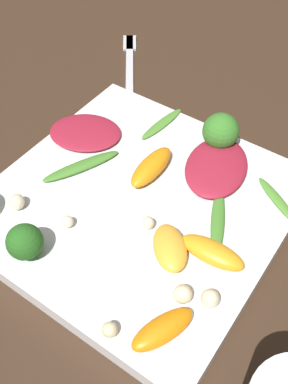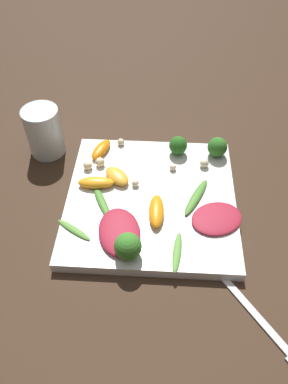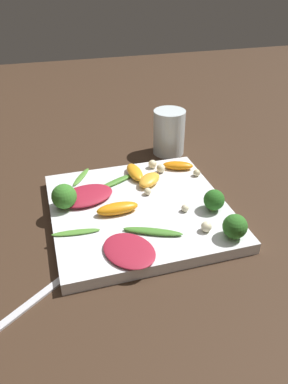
% 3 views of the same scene
% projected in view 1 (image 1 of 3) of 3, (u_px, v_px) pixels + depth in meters
% --- Properties ---
extents(ground_plane, '(2.40, 2.40, 0.00)m').
position_uv_depth(ground_plane, '(139.00, 210.00, 0.51)').
color(ground_plane, '#382619').
extents(plate, '(0.30, 0.30, 0.02)m').
position_uv_depth(plate, '(138.00, 205.00, 0.50)').
color(plate, white).
rests_on(plate, ground_plane).
extents(fork, '(0.16, 0.12, 0.01)m').
position_uv_depth(fork, '(130.00, 60.00, 0.70)').
color(fork, silver).
rests_on(fork, ground_plane).
extents(radicchio_leaf_0, '(0.11, 0.09, 0.01)m').
position_uv_depth(radicchio_leaf_0, '(216.00, 167.00, 0.51)').
color(radicchio_leaf_0, maroon).
rests_on(radicchio_leaf_0, plate).
extents(radicchio_leaf_1, '(0.10, 0.11, 0.01)m').
position_uv_depth(radicchio_leaf_1, '(85.00, 132.00, 0.56)').
color(radicchio_leaf_1, maroon).
rests_on(radicchio_leaf_1, plate).
extents(orange_segment_0, '(0.03, 0.07, 0.02)m').
position_uv_depth(orange_segment_0, '(212.00, 252.00, 0.43)').
color(orange_segment_0, orange).
rests_on(orange_segment_0, plate).
extents(orange_segment_1, '(0.07, 0.03, 0.02)m').
position_uv_depth(orange_segment_1, '(151.00, 167.00, 0.51)').
color(orange_segment_1, orange).
rests_on(orange_segment_1, plate).
extents(orange_segment_2, '(0.06, 0.06, 0.02)m').
position_uv_depth(orange_segment_2, '(170.00, 248.00, 0.44)').
color(orange_segment_2, '#FCAD33').
rests_on(orange_segment_2, plate).
extents(orange_segment_3, '(0.07, 0.05, 0.02)m').
position_uv_depth(orange_segment_3, '(163.00, 329.00, 0.38)').
color(orange_segment_3, orange).
rests_on(orange_segment_3, plate).
extents(broccoli_floret_0, '(0.04, 0.04, 0.04)m').
position_uv_depth(broccoli_floret_0, '(221.00, 131.00, 0.53)').
color(broccoli_floret_0, '#84AD5B').
rests_on(broccoli_floret_0, plate).
extents(broccoli_floret_1, '(0.04, 0.04, 0.04)m').
position_uv_depth(broccoli_floret_1, '(25.00, 242.00, 0.43)').
color(broccoli_floret_1, '#7A9E51').
rests_on(broccoli_floret_1, plate).
extents(arugula_sprig_0, '(0.08, 0.02, 0.00)m').
position_uv_depth(arugula_sprig_0, '(162.00, 124.00, 0.57)').
color(arugula_sprig_0, '#518E33').
rests_on(arugula_sprig_0, plate).
extents(arugula_sprig_1, '(0.05, 0.07, 0.00)m').
position_uv_depth(arugula_sprig_1, '(277.00, 200.00, 0.49)').
color(arugula_sprig_1, '#518E33').
rests_on(arugula_sprig_1, plate).
extents(arugula_sprig_2, '(0.09, 0.06, 0.01)m').
position_uv_depth(arugula_sprig_2, '(83.00, 165.00, 0.52)').
color(arugula_sprig_2, '#47842D').
rests_on(arugula_sprig_2, plate).
extents(arugula_sprig_3, '(0.09, 0.05, 0.01)m').
position_uv_depth(arugula_sprig_3, '(218.00, 220.00, 0.47)').
color(arugula_sprig_3, '#47842D').
rests_on(arugula_sprig_3, plate).
extents(macadamia_nut_0, '(0.01, 0.01, 0.01)m').
position_uv_depth(macadamia_nut_0, '(110.00, 330.00, 0.38)').
color(macadamia_nut_0, beige).
rests_on(macadamia_nut_0, plate).
extents(macadamia_nut_1, '(0.02, 0.02, 0.02)m').
position_uv_depth(macadamia_nut_1, '(183.00, 294.00, 0.40)').
color(macadamia_nut_1, beige).
rests_on(macadamia_nut_1, plate).
extents(macadamia_nut_2, '(0.02, 0.02, 0.02)m').
position_uv_depth(macadamia_nut_2, '(17.00, 202.00, 0.48)').
color(macadamia_nut_2, beige).
rests_on(macadamia_nut_2, plate).
extents(macadamia_nut_3, '(0.01, 0.01, 0.01)m').
position_uv_depth(macadamia_nut_3, '(68.00, 222.00, 0.46)').
color(macadamia_nut_3, beige).
rests_on(macadamia_nut_3, plate).
extents(macadamia_nut_4, '(0.01, 0.01, 0.01)m').
position_uv_depth(macadamia_nut_4, '(148.00, 223.00, 0.46)').
color(macadamia_nut_4, beige).
rests_on(macadamia_nut_4, plate).
extents(macadamia_nut_5, '(0.02, 0.02, 0.02)m').
position_uv_depth(macadamia_nut_5, '(210.00, 299.00, 0.40)').
color(macadamia_nut_5, beige).
rests_on(macadamia_nut_5, plate).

